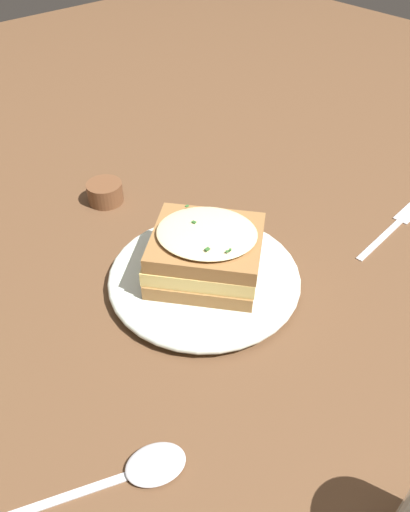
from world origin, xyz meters
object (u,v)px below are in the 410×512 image
(dinner_plate, at_px, (205,278))
(fork, at_px, (400,221))
(sandwich, at_px, (206,253))
(spoon, at_px, (145,468))
(condiment_pot, at_px, (105,192))

(dinner_plate, height_order, fork, dinner_plate)
(dinner_plate, bearing_deg, sandwich, 112.99)
(spoon, xyz_separation_m, condiment_pot, (-0.38, 0.21, 0.01))
(fork, height_order, spoon, spoon)
(fork, bearing_deg, spoon, -89.26)
(fork, distance_m, condiment_pot, 0.44)
(dinner_plate, relative_size, sandwich, 1.39)
(dinner_plate, xyz_separation_m, spoon, (0.14, -0.20, -0.01))
(condiment_pot, bearing_deg, dinner_plate, -1.74)
(sandwich, bearing_deg, spoon, -54.20)
(sandwich, distance_m, fork, 0.32)
(spoon, bearing_deg, condiment_pot, 173.36)
(sandwich, xyz_separation_m, spoon, (0.14, -0.20, -0.05))
(condiment_pot, bearing_deg, fork, 41.60)
(fork, relative_size, condiment_pot, 3.49)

